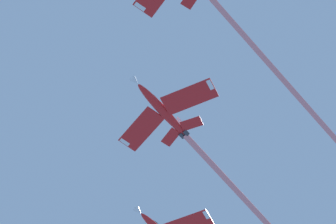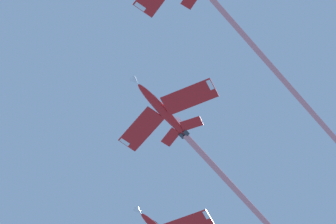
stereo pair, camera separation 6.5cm
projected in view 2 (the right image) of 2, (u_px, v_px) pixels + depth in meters
name	position (u px, v px, depth m)	size (l,w,h in m)	color
jet_second	(231.00, 20.00, 108.99)	(33.51, 49.94, 12.12)	red
jet_third	(216.00, 168.00, 123.48)	(33.43, 52.93, 12.06)	red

